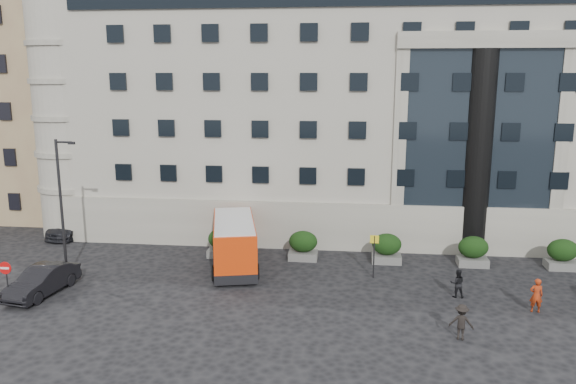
{
  "coord_description": "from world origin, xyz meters",
  "views": [
    {
      "loc": [
        4.04,
        -25.92,
        11.53
      ],
      "look_at": [
        0.6,
        4.66,
        5.0
      ],
      "focal_mm": 35.0,
      "sensor_mm": 36.0,
      "label": 1
    }
  ],
  "objects_px": {
    "hedge_c": "(387,248)",
    "parked_car_d": "(152,213)",
    "hedge_a": "(222,242)",
    "pedestrian_b": "(457,283)",
    "street_lamp": "(62,204)",
    "parked_car_b": "(42,281)",
    "red_truck": "(94,203)",
    "hedge_b": "(303,245)",
    "hedge_e": "(562,254)",
    "pedestrian_a": "(536,295)",
    "pedestrian_c": "(461,322)",
    "minibus": "(234,241)",
    "bus_stop_sign": "(374,249)",
    "no_entry_sign": "(6,274)",
    "parked_car_c": "(75,225)",
    "hedge_d": "(473,251)"
  },
  "relations": [
    {
      "from": "hedge_c",
      "to": "parked_car_d",
      "type": "height_order",
      "value": "hedge_c"
    },
    {
      "from": "hedge_a",
      "to": "pedestrian_b",
      "type": "distance_m",
      "value": 14.71
    },
    {
      "from": "street_lamp",
      "to": "parked_car_b",
      "type": "height_order",
      "value": "street_lamp"
    },
    {
      "from": "red_truck",
      "to": "parked_car_b",
      "type": "relative_size",
      "value": 1.09
    },
    {
      "from": "hedge_b",
      "to": "hedge_e",
      "type": "relative_size",
      "value": 1.0
    },
    {
      "from": "hedge_b",
      "to": "parked_car_b",
      "type": "height_order",
      "value": "hedge_b"
    },
    {
      "from": "hedge_a",
      "to": "pedestrian_a",
      "type": "xyz_separation_m",
      "value": [
        17.26,
        -6.68,
        -0.06
      ]
    },
    {
      "from": "pedestrian_c",
      "to": "minibus",
      "type": "bearing_deg",
      "value": -23.05
    },
    {
      "from": "parked_car_b",
      "to": "bus_stop_sign",
      "type": "bearing_deg",
      "value": 23.18
    },
    {
      "from": "hedge_e",
      "to": "red_truck",
      "type": "relative_size",
      "value": 0.37
    },
    {
      "from": "no_entry_sign",
      "to": "pedestrian_c",
      "type": "relative_size",
      "value": 1.42
    },
    {
      "from": "parked_car_b",
      "to": "pedestrian_c",
      "type": "bearing_deg",
      "value": 1.35
    },
    {
      "from": "street_lamp",
      "to": "pedestrian_c",
      "type": "bearing_deg",
      "value": -14.12
    },
    {
      "from": "red_truck",
      "to": "pedestrian_b",
      "type": "distance_m",
      "value": 29.56
    },
    {
      "from": "street_lamp",
      "to": "red_truck",
      "type": "height_order",
      "value": "street_lamp"
    },
    {
      "from": "hedge_c",
      "to": "minibus",
      "type": "height_order",
      "value": "minibus"
    },
    {
      "from": "bus_stop_sign",
      "to": "pedestrian_a",
      "type": "distance_m",
      "value": 8.72
    },
    {
      "from": "hedge_e",
      "to": "hedge_a",
      "type": "bearing_deg",
      "value": 180.0
    },
    {
      "from": "parked_car_c",
      "to": "pedestrian_a",
      "type": "xyz_separation_m",
      "value": [
        29.01,
        -10.27,
        0.14
      ]
    },
    {
      "from": "hedge_a",
      "to": "pedestrian_c",
      "type": "height_order",
      "value": "hedge_a"
    },
    {
      "from": "hedge_b",
      "to": "hedge_d",
      "type": "height_order",
      "value": "same"
    },
    {
      "from": "street_lamp",
      "to": "parked_car_d",
      "type": "distance_m",
      "value": 13.31
    },
    {
      "from": "street_lamp",
      "to": "pedestrian_c",
      "type": "distance_m",
      "value": 21.94
    },
    {
      "from": "hedge_c",
      "to": "pedestrian_a",
      "type": "bearing_deg",
      "value": -44.25
    },
    {
      "from": "hedge_c",
      "to": "hedge_d",
      "type": "bearing_deg",
      "value": 0.0
    },
    {
      "from": "street_lamp",
      "to": "parked_car_c",
      "type": "height_order",
      "value": "street_lamp"
    },
    {
      "from": "hedge_a",
      "to": "parked_car_c",
      "type": "xyz_separation_m",
      "value": [
        -11.76,
        3.59,
        -0.2
      ]
    },
    {
      "from": "bus_stop_sign",
      "to": "pedestrian_c",
      "type": "height_order",
      "value": "bus_stop_sign"
    },
    {
      "from": "street_lamp",
      "to": "pedestrian_a",
      "type": "distance_m",
      "value": 25.51
    },
    {
      "from": "bus_stop_sign",
      "to": "no_entry_sign",
      "type": "height_order",
      "value": "bus_stop_sign"
    },
    {
      "from": "hedge_c",
      "to": "bus_stop_sign",
      "type": "xyz_separation_m",
      "value": [
        -0.9,
        -2.8,
        0.8
      ]
    },
    {
      "from": "hedge_a",
      "to": "pedestrian_c",
      "type": "xyz_separation_m",
      "value": [
        13.06,
        -10.08,
        -0.11
      ]
    },
    {
      "from": "hedge_a",
      "to": "minibus",
      "type": "height_order",
      "value": "minibus"
    },
    {
      "from": "pedestrian_b",
      "to": "pedestrian_a",
      "type": "bearing_deg",
      "value": 158.45
    },
    {
      "from": "hedge_e",
      "to": "parked_car_d",
      "type": "bearing_deg",
      "value": 164.27
    },
    {
      "from": "pedestrian_a",
      "to": "hedge_e",
      "type": "bearing_deg",
      "value": -115.07
    },
    {
      "from": "hedge_b",
      "to": "no_entry_sign",
      "type": "bearing_deg",
      "value": -148.1
    },
    {
      "from": "parked_car_d",
      "to": "pedestrian_a",
      "type": "xyz_separation_m",
      "value": [
        24.76,
        -14.65,
        0.21
      ]
    },
    {
      "from": "bus_stop_sign",
      "to": "hedge_b",
      "type": "bearing_deg",
      "value": 146.93
    },
    {
      "from": "hedge_c",
      "to": "hedge_e",
      "type": "distance_m",
      "value": 10.4
    },
    {
      "from": "pedestrian_b",
      "to": "parked_car_d",
      "type": "bearing_deg",
      "value": -30.45
    },
    {
      "from": "hedge_c",
      "to": "hedge_d",
      "type": "xyz_separation_m",
      "value": [
        5.2,
        0.0,
        0.0
      ]
    },
    {
      "from": "minibus",
      "to": "red_truck",
      "type": "xyz_separation_m",
      "value": [
        -13.68,
        10.24,
        -0.32
      ]
    },
    {
      "from": "pedestrian_c",
      "to": "parked_car_b",
      "type": "bearing_deg",
      "value": 3.96
    },
    {
      "from": "street_lamp",
      "to": "parked_car_c",
      "type": "relative_size",
      "value": 1.6
    },
    {
      "from": "hedge_a",
      "to": "parked_car_b",
      "type": "xyz_separation_m",
      "value": [
        -8.08,
        -7.23,
        -0.18
      ]
    },
    {
      "from": "parked_car_c",
      "to": "pedestrian_b",
      "type": "xyz_separation_m",
      "value": [
        25.51,
        -8.79,
        0.04
      ]
    },
    {
      "from": "minibus",
      "to": "pedestrian_b",
      "type": "distance_m",
      "value": 13.03
    },
    {
      "from": "hedge_c",
      "to": "hedge_e",
      "type": "height_order",
      "value": "same"
    },
    {
      "from": "parked_car_d",
      "to": "street_lamp",
      "type": "bearing_deg",
      "value": -99.66
    }
  ]
}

